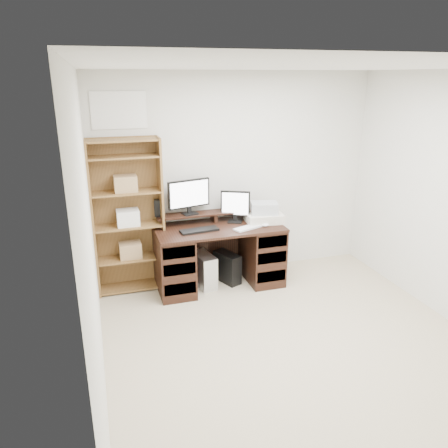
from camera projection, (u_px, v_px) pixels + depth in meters
name	position (u px, v px, depth m)	size (l,w,h in m)	color
room	(312.00, 228.00, 3.59)	(3.54, 4.04, 2.54)	#BEAD8D
desk	(219.00, 255.00, 5.26)	(1.50, 0.70, 0.75)	black
riser_shelf	(214.00, 214.00, 5.30)	(1.40, 0.22, 0.12)	black
monitor_wide	(189.00, 195.00, 5.14)	(0.52, 0.18, 0.42)	black
monitor_small	(235.00, 205.00, 5.24)	(0.33, 0.20, 0.39)	black
speaker	(158.00, 208.00, 5.11)	(0.08, 0.08, 0.20)	black
keyboard_black	(199.00, 230.00, 4.98)	(0.44, 0.15, 0.02)	black
keyboard_white	(250.00, 227.00, 5.09)	(0.40, 0.12, 0.02)	silver
mouse	(265.00, 225.00, 5.14)	(0.09, 0.06, 0.03)	silver
printer	(264.00, 218.00, 5.29)	(0.43, 0.32, 0.11)	beige
basket	(264.00, 208.00, 5.26)	(0.32, 0.23, 0.14)	#A8AEB3
tower_silver	(204.00, 270.00, 5.29)	(0.18, 0.41, 0.41)	silver
tower_black	(227.00, 267.00, 5.40)	(0.29, 0.41, 0.37)	black
bookshelf	(128.00, 215.00, 5.00)	(0.80, 0.30, 1.80)	olive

